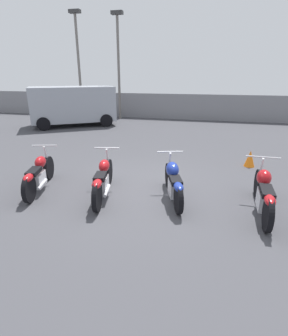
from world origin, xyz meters
The scene contains 10 objects.
ground_plane centered at (0.00, 0.00, 0.00)m, with size 60.00×60.00×0.00m, color #424247.
fence_back centered at (0.00, 11.42, 0.81)m, with size 40.00×0.04×1.62m.
light_pole_left centered at (-6.96, 10.62, 3.91)m, with size 0.70×0.35×6.51m.
light_pole_right centered at (-4.32, 10.80, 3.83)m, with size 0.70×0.35×6.35m.
motorcycle_slot_0 centered at (-2.62, -0.66, 0.42)m, with size 0.83×2.05×1.02m.
motorcycle_slot_1 centered at (-0.90, -0.63, 0.44)m, with size 0.73×2.17×1.04m.
motorcycle_slot_2 centered at (0.75, -0.36, 0.45)m, with size 0.84×1.96×1.01m.
motorcycle_slot_3 centered at (2.69, -0.56, 0.45)m, with size 0.75×2.22×1.04m.
parked_van centered at (-6.09, 7.80, 1.20)m, with size 4.94×4.20×2.16m.
traffic_cone_near centered at (2.83, 2.55, 0.26)m, with size 0.33×0.33×0.53m.
Camera 1 is at (1.42, -6.02, 2.80)m, focal length 28.00 mm.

